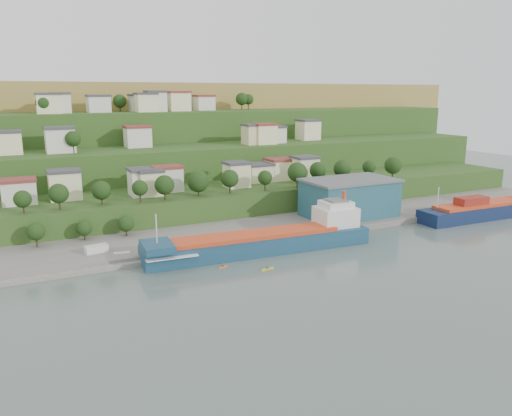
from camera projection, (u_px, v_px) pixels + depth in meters
ground at (297, 260)px, 132.16m from camera, size 500.00×500.00×0.00m
quay at (306, 226)px, 165.24m from camera, size 220.00×26.00×4.00m
pebble_beach at (69, 266)px, 127.70m from camera, size 40.00×18.00×2.40m
hillside at (143, 171)px, 279.53m from camera, size 360.00×211.35×96.00m
cargo_ship_near at (267, 242)px, 138.93m from camera, size 65.65×14.00×16.74m
cargo_ship_far at (494, 209)px, 178.52m from camera, size 59.73×11.16×16.17m
warehouse at (349, 197)px, 169.69m from camera, size 31.13×19.21×12.80m
caravan at (97, 250)px, 131.76m from camera, size 6.23×3.39×2.75m
dinghy at (122, 254)px, 131.71m from camera, size 4.42×2.13×0.85m
kayak_orange at (223, 266)px, 126.43m from camera, size 2.85×1.55×0.72m
kayak_yellow at (267, 268)px, 124.84m from camera, size 3.69×1.07×0.91m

